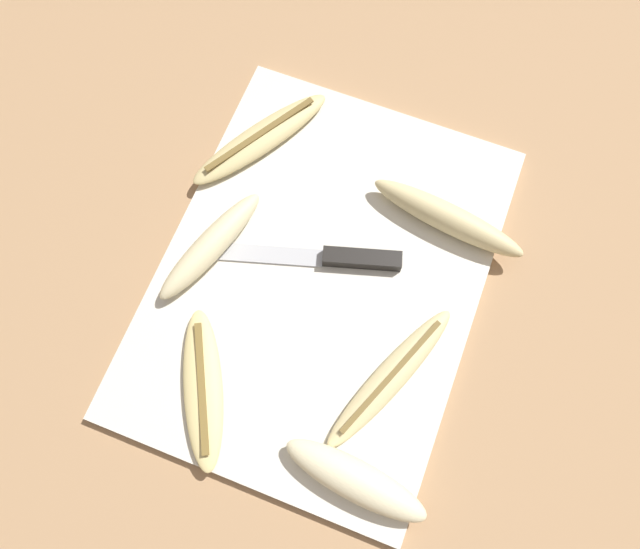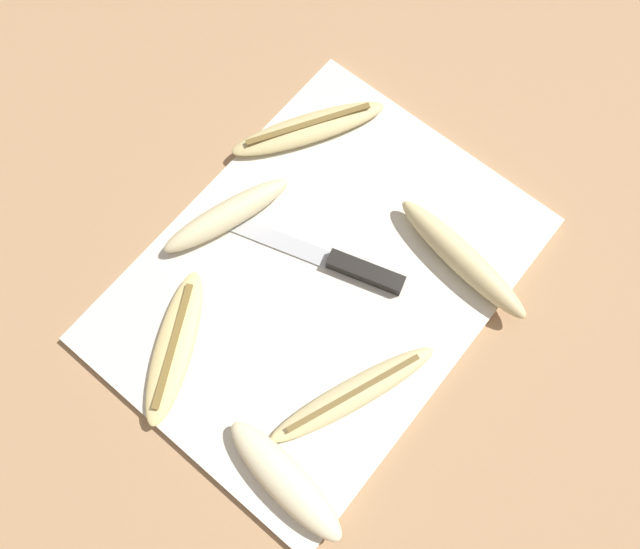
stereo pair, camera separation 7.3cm
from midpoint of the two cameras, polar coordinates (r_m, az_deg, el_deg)
name	(u,v)px [view 2 (the right image)]	position (r m, az deg, el deg)	size (l,w,h in m)	color
ground_plane	(320,280)	(0.75, 2.75, -0.95)	(4.00, 4.00, 0.00)	tan
cutting_board	(320,279)	(0.74, 2.77, -0.81)	(0.50, 0.37, 0.01)	silver
knife	(342,264)	(0.74, 4.87, 0.58)	(0.09, 0.24, 0.02)	black
banana_cream_curved	(227,215)	(0.75, -5.82, 5.00)	(0.17, 0.08, 0.03)	beige
banana_bright_far	(285,480)	(0.69, -0.05, -18.77)	(0.06, 0.17, 0.03)	beige
banana_golden_short	(175,346)	(0.72, -10.37, -6.93)	(0.18, 0.12, 0.02)	#EDD689
banana_spotted_left	(309,129)	(0.81, 1.56, 12.85)	(0.20, 0.14, 0.02)	#DBC684
banana_ripe_center	(462,258)	(0.75, 15.58, 1.04)	(0.06, 0.20, 0.04)	beige
banana_mellow_near	(353,394)	(0.70, 6.08, -11.27)	(0.20, 0.11, 0.02)	beige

